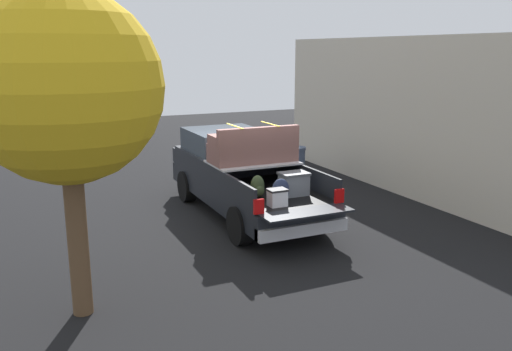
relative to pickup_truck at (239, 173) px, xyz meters
name	(u,v)px	position (x,y,z in m)	size (l,w,h in m)	color
ground_plane	(245,215)	(-0.37, 0.00, -0.96)	(40.00, 40.00, 0.00)	black
pickup_truck	(239,173)	(0.00, 0.00, 0.00)	(6.05, 2.06, 2.23)	black
building_facade	(408,117)	(-0.42, -4.72, 1.14)	(11.84, 0.36, 4.20)	beige
tree_background	(65,88)	(-3.79, 4.17, 2.38)	(2.69, 2.69, 4.70)	brown
trash_can	(296,163)	(2.38, -2.89, -0.47)	(0.60, 0.60, 0.98)	#3F4C66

